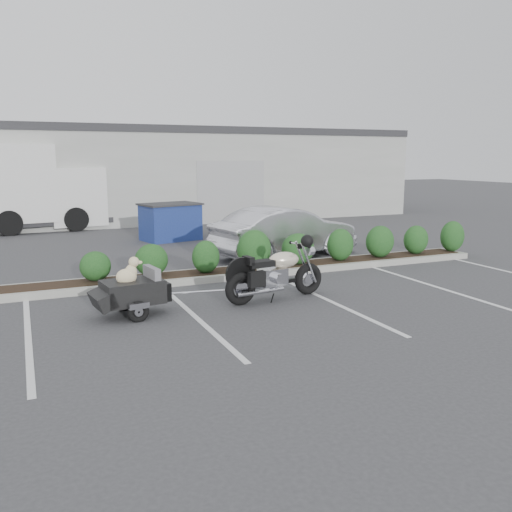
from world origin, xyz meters
name	(u,v)px	position (x,y,z in m)	size (l,w,h in m)	color
ground	(260,300)	(0.00, 0.00, 0.00)	(90.00, 90.00, 0.00)	#38383A
planter_kerb	(261,270)	(1.00, 2.20, 0.07)	(12.00, 1.00, 0.15)	#9E9E93
building	(114,173)	(0.00, 17.00, 2.00)	(26.00, 10.00, 4.00)	#9EA099
motorcycle	(276,274)	(0.30, -0.11, 0.51)	(2.23, 0.85, 1.28)	black
pet_trailer	(132,291)	(-2.49, -0.09, 0.45)	(1.80, 1.02, 1.06)	black
sedan	(285,232)	(2.53, 4.00, 0.70)	(1.47, 4.22, 1.39)	silver
dumpster	(170,221)	(0.40, 8.27, 0.63)	(2.12, 1.68, 1.24)	navy
delivery_truck	(8,190)	(-4.54, 12.66, 1.54)	(7.22, 3.12, 3.20)	silver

